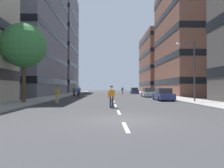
{
  "coord_description": "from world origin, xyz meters",
  "views": [
    {
      "loc": [
        -0.77,
        -10.47,
        1.65
      ],
      "look_at": [
        0.0,
        20.92,
        2.12
      ],
      "focal_mm": 33.04,
      "sensor_mm": 36.0,
      "label": 1
    }
  ],
  "objects_px": {
    "skater_0": "(122,90)",
    "skater_4": "(57,94)",
    "parked_car_mid": "(134,91)",
    "skater_1": "(78,91)",
    "parked_car_near": "(163,95)",
    "skater_5": "(74,91)",
    "streetlamp_right": "(191,64)",
    "skater_2": "(79,90)",
    "street_tree_near": "(24,46)",
    "parked_car_far": "(149,93)",
    "skater_3": "(112,95)"
  },
  "relations": [
    {
      "from": "skater_0",
      "to": "skater_4",
      "type": "relative_size",
      "value": 1.0
    },
    {
      "from": "parked_car_mid",
      "to": "skater_1",
      "type": "xyz_separation_m",
      "value": [
        -11.62,
        -18.38,
        0.29
      ]
    },
    {
      "from": "parked_car_near",
      "to": "skater_5",
      "type": "relative_size",
      "value": 2.47
    },
    {
      "from": "parked_car_mid",
      "to": "skater_4",
      "type": "xyz_separation_m",
      "value": [
        -11.77,
        -31.84,
        0.32
      ]
    },
    {
      "from": "streetlamp_right",
      "to": "skater_0",
      "type": "relative_size",
      "value": 3.65
    },
    {
      "from": "skater_1",
      "to": "skater_0",
      "type": "bearing_deg",
      "value": 59.96
    },
    {
      "from": "streetlamp_right",
      "to": "skater_1",
      "type": "distance_m",
      "value": 18.17
    },
    {
      "from": "skater_2",
      "to": "streetlamp_right",
      "type": "bearing_deg",
      "value": -52.83
    },
    {
      "from": "street_tree_near",
      "to": "skater_2",
      "type": "bearing_deg",
      "value": 82.32
    },
    {
      "from": "skater_4",
      "to": "parked_car_near",
      "type": "bearing_deg",
      "value": 23.81
    },
    {
      "from": "skater_1",
      "to": "skater_4",
      "type": "xyz_separation_m",
      "value": [
        -0.15,
        -13.47,
        0.03
      ]
    },
    {
      "from": "streetlamp_right",
      "to": "skater_2",
      "type": "relative_size",
      "value": 3.65
    },
    {
      "from": "parked_car_mid",
      "to": "skater_5",
      "type": "height_order",
      "value": "skater_5"
    },
    {
      "from": "parked_car_far",
      "to": "streetlamp_right",
      "type": "relative_size",
      "value": 0.68
    },
    {
      "from": "streetlamp_right",
      "to": "skater_4",
      "type": "height_order",
      "value": "streetlamp_right"
    },
    {
      "from": "skater_2",
      "to": "skater_4",
      "type": "distance_m",
      "value": 21.68
    },
    {
      "from": "parked_car_mid",
      "to": "skater_1",
      "type": "relative_size",
      "value": 2.47
    },
    {
      "from": "parked_car_far",
      "to": "skater_5",
      "type": "height_order",
      "value": "skater_5"
    },
    {
      "from": "skater_3",
      "to": "skater_0",
      "type": "bearing_deg",
      "value": 84.1
    },
    {
      "from": "parked_car_far",
      "to": "skater_2",
      "type": "distance_m",
      "value": 14.63
    },
    {
      "from": "parked_car_mid",
      "to": "skater_5",
      "type": "distance_m",
      "value": 20.48
    },
    {
      "from": "street_tree_near",
      "to": "skater_5",
      "type": "height_order",
      "value": "street_tree_near"
    },
    {
      "from": "street_tree_near",
      "to": "skater_1",
      "type": "height_order",
      "value": "street_tree_near"
    },
    {
      "from": "parked_car_near",
      "to": "skater_0",
      "type": "bearing_deg",
      "value": 98.33
    },
    {
      "from": "street_tree_near",
      "to": "skater_0",
      "type": "xyz_separation_m",
      "value": [
        12.0,
        26.94,
        -4.86
      ]
    },
    {
      "from": "street_tree_near",
      "to": "skater_3",
      "type": "bearing_deg",
      "value": -26.93
    },
    {
      "from": "street_tree_near",
      "to": "streetlamp_right",
      "type": "height_order",
      "value": "street_tree_near"
    },
    {
      "from": "skater_3",
      "to": "skater_4",
      "type": "relative_size",
      "value": 1.0
    },
    {
      "from": "parked_car_far",
      "to": "streetlamp_right",
      "type": "distance_m",
      "value": 12.59
    },
    {
      "from": "street_tree_near",
      "to": "skater_2",
      "type": "height_order",
      "value": "street_tree_near"
    },
    {
      "from": "street_tree_near",
      "to": "parked_car_near",
      "type": "bearing_deg",
      "value": 15.7
    },
    {
      "from": "skater_3",
      "to": "skater_1",
      "type": "bearing_deg",
      "value": 106.56
    },
    {
      "from": "skater_0",
      "to": "skater_5",
      "type": "xyz_separation_m",
      "value": [
        -9.34,
        -12.09,
        0.03
      ]
    },
    {
      "from": "street_tree_near",
      "to": "parked_car_far",
      "type": "bearing_deg",
      "value": 40.75
    },
    {
      "from": "skater_0",
      "to": "skater_1",
      "type": "bearing_deg",
      "value": -120.04
    },
    {
      "from": "parked_car_far",
      "to": "skater_3",
      "type": "bearing_deg",
      "value": -110.4
    },
    {
      "from": "parked_car_mid",
      "to": "skater_3",
      "type": "bearing_deg",
      "value": -100.5
    },
    {
      "from": "streetlamp_right",
      "to": "skater_4",
      "type": "xyz_separation_m",
      "value": [
        -14.04,
        -2.19,
        -3.12
      ]
    },
    {
      "from": "skater_0",
      "to": "skater_3",
      "type": "xyz_separation_m",
      "value": [
        -3.25,
        -31.39,
        0.0
      ]
    },
    {
      "from": "skater_1",
      "to": "skater_4",
      "type": "distance_m",
      "value": 13.47
    },
    {
      "from": "skater_2",
      "to": "skater_5",
      "type": "distance_m",
      "value": 5.94
    },
    {
      "from": "street_tree_near",
      "to": "skater_0",
      "type": "height_order",
      "value": "street_tree_near"
    },
    {
      "from": "parked_car_far",
      "to": "street_tree_near",
      "type": "distance_m",
      "value": 20.86
    },
    {
      "from": "parked_car_mid",
      "to": "skater_1",
      "type": "height_order",
      "value": "skater_1"
    },
    {
      "from": "street_tree_near",
      "to": "streetlamp_right",
      "type": "xyz_separation_m",
      "value": [
        17.58,
        1.3,
        -1.7
      ]
    },
    {
      "from": "parked_car_near",
      "to": "skater_4",
      "type": "relative_size",
      "value": 2.47
    },
    {
      "from": "skater_0",
      "to": "skater_2",
      "type": "bearing_deg",
      "value": -146.19
    },
    {
      "from": "parked_car_mid",
      "to": "skater_4",
      "type": "distance_m",
      "value": 33.95
    },
    {
      "from": "skater_4",
      "to": "skater_5",
      "type": "bearing_deg",
      "value": 93.21
    },
    {
      "from": "parked_car_mid",
      "to": "skater_4",
      "type": "bearing_deg",
      "value": -110.28
    }
  ]
}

